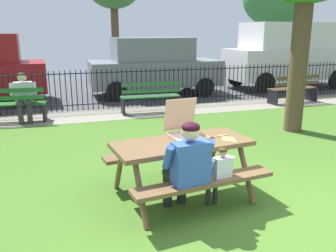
{
  "coord_description": "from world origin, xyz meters",
  "views": [
    {
      "loc": [
        -2.48,
        -3.0,
        2.17
      ],
      "look_at": [
        -0.9,
        2.01,
        0.75
      ],
      "focal_mm": 37.91,
      "sensor_mm": 36.0,
      "label": 1
    }
  ],
  "objects": [
    {
      "name": "parked_car_center",
      "position": [
        6.06,
        8.8,
        1.31
      ],
      "size": [
        4.75,
        2.18,
        2.46
      ],
      "color": "silver",
      "rests_on": "ground"
    },
    {
      "name": "pizza_slice_on_table",
      "position": [
        -0.35,
        1.1,
        0.78
      ],
      "size": [
        0.22,
        0.28,
        0.02
      ],
      "color": "#EAC858",
      "rests_on": "picnic_table_foreground"
    },
    {
      "name": "pizza_box_open",
      "position": [
        -0.88,
        1.33,
        0.89
      ],
      "size": [
        0.51,
        0.57,
        0.51
      ],
      "color": "tan",
      "rests_on": "picnic_table_foreground"
    },
    {
      "name": "park_bench_right",
      "position": [
        4.45,
        6.13,
        0.42
      ],
      "size": [
        1.63,
        0.59,
        0.85
      ],
      "color": "brown",
      "rests_on": "ground"
    },
    {
      "name": "park_bench_left",
      "position": [
        -3.58,
        6.13,
        0.42
      ],
      "size": [
        1.63,
        0.61,
        0.85
      ],
      "color": "#236827",
      "rests_on": "ground"
    },
    {
      "name": "person_on_park_bench",
      "position": [
        -3.27,
        6.15,
        0.66
      ],
      "size": [
        0.62,
        0.61,
        1.19
      ],
      "color": "#313131",
      "rests_on": "ground"
    },
    {
      "name": "adult_at_table",
      "position": [
        -1.11,
        0.62,
        0.66
      ],
      "size": [
        0.63,
        0.62,
        1.19
      ],
      "color": "black",
      "rests_on": "ground"
    },
    {
      "name": "picnic_table_foreground",
      "position": [
        -0.98,
        1.14,
        0.6
      ],
      "size": [
        1.97,
        1.69,
        0.79
      ],
      "color": "brown",
      "rests_on": "ground"
    },
    {
      "name": "child_at_table",
      "position": [
        -0.67,
        0.65,
        0.51
      ],
      "size": [
        0.33,
        0.33,
        0.83
      ],
      "color": "#2E2E2E",
      "rests_on": "ground"
    },
    {
      "name": "parked_car_left",
      "position": [
        0.75,
        8.8,
        1.01
      ],
      "size": [
        4.41,
        1.93,
        1.94
      ],
      "color": "slate",
      "rests_on": "ground"
    },
    {
      "name": "street_asphalt",
      "position": [
        0.0,
        10.26,
        -0.01
      ],
      "size": [
        28.0,
        6.58,
        0.01
      ],
      "primitive_type": "cube",
      "color": "#424247"
    },
    {
      "name": "ground",
      "position": [
        0.0,
        1.48,
        -0.01
      ],
      "size": [
        28.0,
        10.97,
        0.02
      ],
      "primitive_type": "cube",
      "color": "#446E24"
    },
    {
      "name": "park_bench_center",
      "position": [
        -0.09,
        6.13,
        0.42
      ],
      "size": [
        1.61,
        0.51,
        0.85
      ],
      "color": "#2F6037",
      "rests_on": "ground"
    },
    {
      "name": "cobblestone_walkway",
      "position": [
        0.0,
        6.27,
        -0.0
      ],
      "size": [
        28.0,
        1.4,
        0.01
      ],
      "primitive_type": "cube",
      "color": "gray"
    },
    {
      "name": "iron_fence_streetside",
      "position": [
        -0.0,
        6.97,
        0.57
      ],
      "size": [
        22.95,
        0.03,
        1.13
      ],
      "color": "black",
      "rests_on": "ground"
    }
  ]
}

